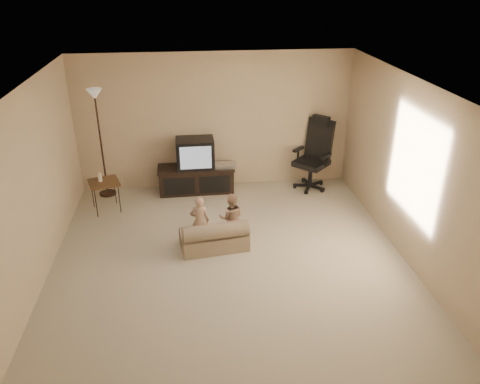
{
  "coord_description": "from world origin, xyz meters",
  "views": [
    {
      "loc": [
        -0.51,
        -5.48,
        3.79
      ],
      "look_at": [
        0.21,
        0.6,
        0.84
      ],
      "focal_mm": 35.0,
      "sensor_mm": 36.0,
      "label": 1
    }
  ],
  "objects_px": {
    "floor_lamp": "(98,120)",
    "toddler_right": "(231,218)",
    "tv_stand": "(196,170)",
    "toddler_left": "(200,221)",
    "office_chair": "(313,163)",
    "child_sofa": "(215,237)",
    "side_table": "(104,183)"
  },
  "relations": [
    {
      "from": "tv_stand",
      "to": "toddler_left",
      "type": "bearing_deg",
      "value": -91.08
    },
    {
      "from": "tv_stand",
      "to": "child_sofa",
      "type": "height_order",
      "value": "tv_stand"
    },
    {
      "from": "side_table",
      "to": "toddler_right",
      "type": "distance_m",
      "value": 2.4
    },
    {
      "from": "office_chair",
      "to": "toddler_left",
      "type": "bearing_deg",
      "value": -95.63
    },
    {
      "from": "office_chair",
      "to": "side_table",
      "type": "bearing_deg",
      "value": -127.32
    },
    {
      "from": "toddler_left",
      "to": "toddler_right",
      "type": "distance_m",
      "value": 0.48
    },
    {
      "from": "floor_lamp",
      "to": "toddler_right",
      "type": "distance_m",
      "value": 3.02
    },
    {
      "from": "side_table",
      "to": "tv_stand",
      "type": "bearing_deg",
      "value": 20.64
    },
    {
      "from": "office_chair",
      "to": "child_sofa",
      "type": "xyz_separation_m",
      "value": [
        -1.99,
        -1.96,
        -0.29
      ]
    },
    {
      "from": "child_sofa",
      "to": "toddler_left",
      "type": "distance_m",
      "value": 0.33
    },
    {
      "from": "office_chair",
      "to": "floor_lamp",
      "type": "relative_size",
      "value": 0.69
    },
    {
      "from": "office_chair",
      "to": "floor_lamp",
      "type": "distance_m",
      "value": 3.95
    },
    {
      "from": "tv_stand",
      "to": "floor_lamp",
      "type": "bearing_deg",
      "value": 177.73
    },
    {
      "from": "side_table",
      "to": "floor_lamp",
      "type": "relative_size",
      "value": 0.37
    },
    {
      "from": "floor_lamp",
      "to": "toddler_left",
      "type": "height_order",
      "value": "floor_lamp"
    },
    {
      "from": "tv_stand",
      "to": "toddler_left",
      "type": "height_order",
      "value": "tv_stand"
    },
    {
      "from": "toddler_left",
      "to": "toddler_right",
      "type": "bearing_deg",
      "value": -171.73
    },
    {
      "from": "side_table",
      "to": "child_sofa",
      "type": "height_order",
      "value": "side_table"
    },
    {
      "from": "child_sofa",
      "to": "toddler_left",
      "type": "xyz_separation_m",
      "value": [
        -0.21,
        0.15,
        0.2
      ]
    },
    {
      "from": "child_sofa",
      "to": "toddler_right",
      "type": "relative_size",
      "value": 1.3
    },
    {
      "from": "tv_stand",
      "to": "floor_lamp",
      "type": "height_order",
      "value": "floor_lamp"
    },
    {
      "from": "office_chair",
      "to": "toddler_right",
      "type": "height_order",
      "value": "office_chair"
    },
    {
      "from": "floor_lamp",
      "to": "toddler_right",
      "type": "height_order",
      "value": "floor_lamp"
    },
    {
      "from": "tv_stand",
      "to": "toddler_left",
      "type": "distance_m",
      "value": 1.89
    },
    {
      "from": "toddler_right",
      "to": "office_chair",
      "type": "bearing_deg",
      "value": -126.31
    },
    {
      "from": "side_table",
      "to": "child_sofa",
      "type": "xyz_separation_m",
      "value": [
        1.77,
        -1.45,
        -0.32
      ]
    },
    {
      "from": "floor_lamp",
      "to": "tv_stand",
      "type": "bearing_deg",
      "value": -1.56
    },
    {
      "from": "floor_lamp",
      "to": "toddler_right",
      "type": "xyz_separation_m",
      "value": [
        2.11,
        -1.89,
        -1.03
      ]
    },
    {
      "from": "child_sofa",
      "to": "toddler_left",
      "type": "height_order",
      "value": "toddler_left"
    },
    {
      "from": "toddler_right",
      "to": "toddler_left",
      "type": "bearing_deg",
      "value": 12.93
    },
    {
      "from": "office_chair",
      "to": "toddler_left",
      "type": "relative_size",
      "value": 1.71
    },
    {
      "from": "tv_stand",
      "to": "toddler_left",
      "type": "xyz_separation_m",
      "value": [
        -0.01,
        -1.89,
        -0.03
      ]
    }
  ]
}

